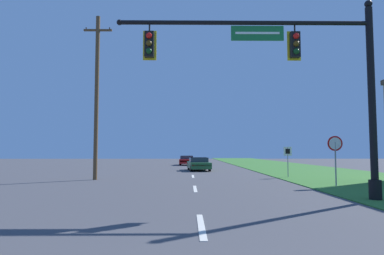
{
  "coord_description": "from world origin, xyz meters",
  "views": [
    {
      "loc": [
        -0.3,
        -2.23,
        1.76
      ],
      "look_at": [
        0.0,
        28.95,
        3.94
      ],
      "focal_mm": 32.0,
      "sensor_mm": 36.0,
      "label": 1
    }
  ],
  "objects_px": {
    "car_ahead": "(199,164)",
    "utility_pole_near": "(97,94)",
    "far_car": "(187,160)",
    "route_sign_post": "(288,155)",
    "stop_sign": "(335,149)",
    "signal_mast": "(307,77)"
  },
  "relations": [
    {
      "from": "stop_sign",
      "to": "route_sign_post",
      "type": "distance_m",
      "value": 6.05
    },
    {
      "from": "stop_sign",
      "to": "route_sign_post",
      "type": "bearing_deg",
      "value": 96.38
    },
    {
      "from": "signal_mast",
      "to": "far_car",
      "type": "relative_size",
      "value": 2.2
    },
    {
      "from": "far_car",
      "to": "route_sign_post",
      "type": "distance_m",
      "value": 22.14
    },
    {
      "from": "route_sign_post",
      "to": "utility_pole_near",
      "type": "distance_m",
      "value": 13.26
    },
    {
      "from": "route_sign_post",
      "to": "signal_mast",
      "type": "bearing_deg",
      "value": -102.41
    },
    {
      "from": "car_ahead",
      "to": "utility_pole_near",
      "type": "height_order",
      "value": "utility_pole_near"
    },
    {
      "from": "utility_pole_near",
      "to": "signal_mast",
      "type": "bearing_deg",
      "value": -42.06
    },
    {
      "from": "far_car",
      "to": "stop_sign",
      "type": "bearing_deg",
      "value": -74.14
    },
    {
      "from": "signal_mast",
      "to": "stop_sign",
      "type": "relative_size",
      "value": 3.83
    },
    {
      "from": "signal_mast",
      "to": "utility_pole_near",
      "type": "bearing_deg",
      "value": 137.94
    },
    {
      "from": "car_ahead",
      "to": "stop_sign",
      "type": "height_order",
      "value": "stop_sign"
    },
    {
      "from": "far_car",
      "to": "car_ahead",
      "type": "bearing_deg",
      "value": -84.62
    },
    {
      "from": "signal_mast",
      "to": "utility_pole_near",
      "type": "xyz_separation_m",
      "value": [
        -10.17,
        9.17,
        0.9
      ]
    },
    {
      "from": "far_car",
      "to": "utility_pole_near",
      "type": "bearing_deg",
      "value": -103.78
    },
    {
      "from": "route_sign_post",
      "to": "far_car",
      "type": "bearing_deg",
      "value": 108.43
    },
    {
      "from": "signal_mast",
      "to": "utility_pole_near",
      "type": "relative_size",
      "value": 0.92
    },
    {
      "from": "car_ahead",
      "to": "utility_pole_near",
      "type": "distance_m",
      "value": 13.09
    },
    {
      "from": "far_car",
      "to": "utility_pole_near",
      "type": "xyz_separation_m",
      "value": [
        -5.57,
        -22.72,
        4.77
      ]
    },
    {
      "from": "far_car",
      "to": "stop_sign",
      "type": "height_order",
      "value": "stop_sign"
    },
    {
      "from": "far_car",
      "to": "utility_pole_near",
      "type": "relative_size",
      "value": 0.42
    },
    {
      "from": "route_sign_post",
      "to": "utility_pole_near",
      "type": "bearing_deg",
      "value": -172.16
    }
  ]
}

